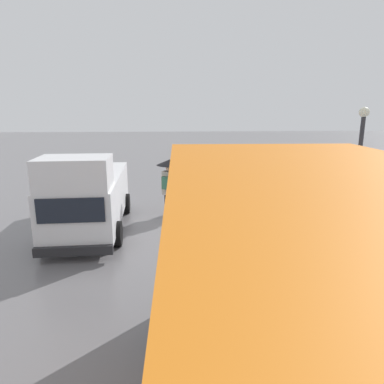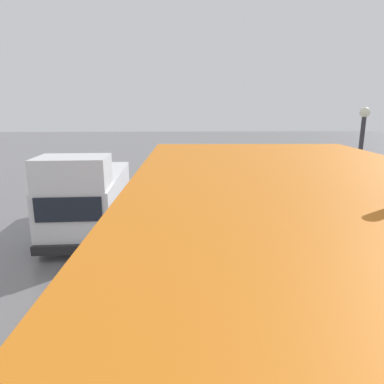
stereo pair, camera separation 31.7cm
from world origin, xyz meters
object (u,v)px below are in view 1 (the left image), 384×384
at_px(box_truck_background, 336,380).
at_px(pedestrian_pink_side, 240,174).
at_px(hand_dolly_boxes, 178,192).
at_px(cargo_van_parked_right, 89,195).
at_px(pedestrian_black_side, 170,174).
at_px(shopping_cart_vendor, 201,200).
at_px(street_lamp, 359,161).
at_px(pedestrian_white_side, 196,169).

bearing_deg(box_truck_background, pedestrian_pink_side, -97.12).
height_order(hand_dolly_boxes, pedestrian_pink_side, pedestrian_pink_side).
bearing_deg(cargo_van_parked_right, pedestrian_black_side, -152.89).
distance_m(shopping_cart_vendor, street_lamp, 5.38).
bearing_deg(pedestrian_black_side, shopping_cart_vendor, -170.39).
bearing_deg(hand_dolly_boxes, pedestrian_pink_side, 178.74).
height_order(cargo_van_parked_right, shopping_cart_vendor, cargo_van_parked_right).
height_order(box_truck_background, street_lamp, street_lamp).
height_order(box_truck_background, shopping_cart_vendor, box_truck_background).
bearing_deg(pedestrian_white_side, hand_dolly_boxes, 53.22).
relative_size(hand_dolly_boxes, pedestrian_pink_side, 0.79).
distance_m(hand_dolly_boxes, pedestrian_pink_side, 2.28).
xyz_separation_m(box_truck_background, hand_dolly_boxes, (0.95, -9.97, -1.02)).
relative_size(pedestrian_black_side, street_lamp, 0.56).
bearing_deg(hand_dolly_boxes, pedestrian_white_side, -126.78).
bearing_deg(pedestrian_black_side, street_lamp, 154.89).
bearing_deg(pedestrian_white_side, pedestrian_pink_side, 145.15).
distance_m(pedestrian_pink_side, street_lamp, 3.88).
bearing_deg(pedestrian_white_side, shopping_cart_vendor, 98.89).
xyz_separation_m(cargo_van_parked_right, pedestrian_white_side, (-3.53, -2.21, 0.39)).
bearing_deg(pedestrian_white_side, cargo_van_parked_right, 32.05).
xyz_separation_m(cargo_van_parked_right, pedestrian_pink_side, (-4.99, -1.19, 0.39)).
xyz_separation_m(pedestrian_pink_side, pedestrian_black_side, (2.44, -0.11, 0.00)).
bearing_deg(pedestrian_pink_side, box_truck_background, 82.88).
relative_size(cargo_van_parked_right, pedestrian_pink_side, 2.52).
bearing_deg(box_truck_background, cargo_van_parked_right, -66.73).
bearing_deg(pedestrian_black_side, pedestrian_white_side, -137.25).
height_order(cargo_van_parked_right, pedestrian_pink_side, cargo_van_parked_right).
bearing_deg(shopping_cart_vendor, pedestrian_pink_side, 167.52).
xyz_separation_m(box_truck_background, shopping_cart_vendor, (0.11, -10.22, -1.37)).
xyz_separation_m(pedestrian_white_side, street_lamp, (-4.40, 3.42, 0.80)).
xyz_separation_m(box_truck_background, street_lamp, (-4.18, -7.52, 0.43)).
xyz_separation_m(shopping_cart_vendor, pedestrian_white_side, (0.11, -0.72, 1.00)).
xyz_separation_m(cargo_van_parked_right, shopping_cart_vendor, (-3.64, -1.49, -0.61)).
bearing_deg(cargo_van_parked_right, pedestrian_pink_side, -166.55).
relative_size(pedestrian_pink_side, street_lamp, 0.56).
xyz_separation_m(cargo_van_parked_right, street_lamp, (-7.93, 1.21, 1.19)).
xyz_separation_m(cargo_van_parked_right, box_truck_background, (-3.75, 8.73, 0.76)).
bearing_deg(hand_dolly_boxes, shopping_cart_vendor, -163.34).
distance_m(hand_dolly_boxes, pedestrian_black_side, 0.70).
distance_m(box_truck_background, pedestrian_black_side, 10.11).
height_order(pedestrian_pink_side, pedestrian_black_side, same).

